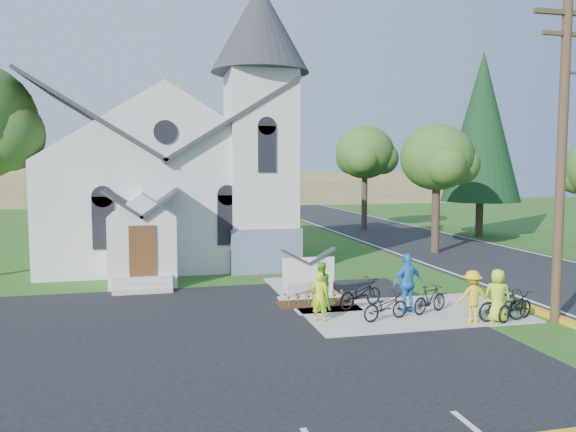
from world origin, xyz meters
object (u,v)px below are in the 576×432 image
object	(u,v)px
cyclist_1	(320,286)
bike_4	(515,306)
bike_0	(360,293)
cyclist_0	(320,296)
cyclist_2	(407,283)
cyclist_4	(497,295)
bike_2	(386,306)
church_sign	(308,271)
bike_1	(430,299)
utility_pole	(564,144)
cyclist_3	(472,296)
bike_3	(503,305)

from	to	relation	value
cyclist_1	bike_4	size ratio (longest dim) A/B	0.96
bike_0	bike_4	size ratio (longest dim) A/B	1.09
cyclist_0	cyclist_2	distance (m)	3.10
cyclist_0	cyclist_1	world-z (taller)	cyclist_1
cyclist_4	bike_2	bearing A→B (deg)	6.26
cyclist_2	bike_2	size ratio (longest dim) A/B	1.16
church_sign	bike_4	bearing A→B (deg)	-39.65
cyclist_4	bike_1	bearing A→B (deg)	-20.01
bike_1	cyclist_4	distance (m)	2.07
utility_pole	bike_1	size ratio (longest dim) A/B	6.62
bike_0	bike_1	xyz separation A→B (m)	(1.92, -1.18, -0.03)
bike_2	cyclist_4	bearing A→B (deg)	-121.08
bike_2	bike_4	xyz separation A→B (m)	(3.82, -0.95, 0.01)
bike_2	cyclist_3	world-z (taller)	cyclist_3
cyclist_1	bike_3	xyz separation A→B (m)	(5.02, -2.50, -0.31)
cyclist_0	bike_4	world-z (taller)	cyclist_0
cyclist_2	bike_1	bearing A→B (deg)	138.62
church_sign	bike_2	distance (m)	3.80
cyclist_3	utility_pole	bearing A→B (deg)	175.87
cyclist_0	bike_2	world-z (taller)	cyclist_0
bike_1	bike_4	bearing A→B (deg)	-146.27
cyclist_2	bike_2	world-z (taller)	cyclist_2
cyclist_0	bike_3	world-z (taller)	cyclist_0
church_sign	cyclist_1	bearing A→B (deg)	-93.74
bike_4	bike_1	bearing A→B (deg)	34.35
cyclist_0	cyclist_2	size ratio (longest dim) A/B	0.80
church_sign	cyclist_0	world-z (taller)	church_sign
bike_3	cyclist_0	bearing A→B (deg)	75.70
bike_2	church_sign	bearing A→B (deg)	8.79
bike_1	bike_4	xyz separation A→B (m)	(2.11, -1.39, -0.01)
utility_pole	cyclist_0	xyz separation A→B (m)	(-7.06, 1.64, -4.59)
cyclist_3	cyclist_2	bearing A→B (deg)	-44.89
church_sign	bike_1	bearing A→B (deg)	-43.26
cyclist_1	cyclist_4	xyz separation A→B (m)	(4.83, -2.50, 0.00)
bike_1	bike_2	size ratio (longest dim) A/B	0.92
utility_pole	cyclist_0	bearing A→B (deg)	166.94
cyclist_1	cyclist_0	bearing A→B (deg)	68.78
cyclist_1	cyclist_2	size ratio (longest dim) A/B	0.85
cyclist_3	bike_4	world-z (taller)	cyclist_3
utility_pole	bike_1	world-z (taller)	utility_pole
bike_3	cyclist_4	xyz separation A→B (m)	(-0.20, 0.00, 0.31)
cyclist_4	cyclist_0	bearing A→B (deg)	8.33
bike_0	cyclist_1	size ratio (longest dim) A/B	1.14
utility_pole	bike_2	world-z (taller)	utility_pole
cyclist_2	cyclist_4	size ratio (longest dim) A/B	1.18
cyclist_3	bike_3	bearing A→B (deg)	178.01
cyclist_2	bike_2	distance (m)	1.42
bike_3	bike_0	bearing A→B (deg)	54.26
bike_0	cyclist_3	world-z (taller)	cyclist_3
bike_3	bike_4	bearing A→B (deg)	-90.38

